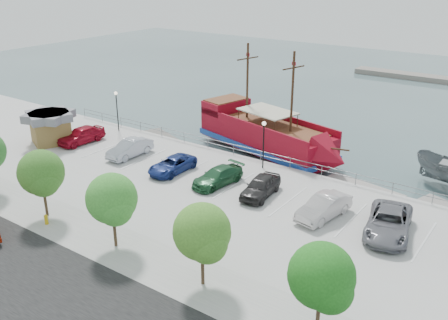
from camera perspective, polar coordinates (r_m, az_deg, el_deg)
The scene contains 22 objects.
ground at distance 39.50m, azimuth -0.49°, elevation -5.24°, with size 160.00×160.00×0.00m, color #374F53.
street at distance 29.45m, azimuth -19.61°, elevation -14.85°, with size 100.00×8.00×0.04m, color black.
sidewalk at distance 32.46m, azimuth -11.00°, elevation -10.14°, with size 100.00×4.00×0.05m, color #979696.
seawall_railing at distance 44.87m, azimuth 5.32°, elevation 0.24°, with size 50.00×0.06×1.00m.
pirate_ship at distance 48.94m, azimuth 5.81°, elevation 2.48°, with size 17.77×8.77×11.00m.
dock_west at distance 54.11m, azimuth -6.81°, elevation 2.49°, with size 6.24×1.78×0.36m, color #67635E.
dock_mid at distance 43.50m, azimuth 15.64°, elevation -3.16°, with size 6.77×1.93×0.39m, color gray.
shed at distance 52.44m, azimuth -19.25°, elevation 3.63°, with size 5.05×5.05×3.13m.
fire_hydrant at distance 36.70m, azimuth -19.66°, elevation -6.38°, with size 0.27×0.27×0.78m.
lamp_post_left at distance 53.94m, azimuth -12.17°, elevation 6.28°, with size 0.36×0.36×4.28m.
lamp_post_mid at distance 42.97m, azimuth 4.56°, elevation 2.71°, with size 0.36×0.36×4.28m.
tree_c at distance 36.53m, azimuth -20.12°, elevation -1.58°, with size 3.30×3.20×5.00m.
tree_d at distance 31.40m, azimuth -12.61°, elevation -4.58°, with size 3.30×3.20×5.00m.
tree_e at distance 27.12m, azimuth -2.38°, elevation -8.51°, with size 3.30×3.20×5.00m.
tree_f at distance 24.15m, azimuth 11.30°, elevation -13.20°, with size 3.30×3.20×5.00m.
parked_car_a at distance 51.64m, azimuth -15.99°, elevation 2.77°, with size 1.98×4.92×1.68m, color maroon.
parked_car_b at distance 47.05m, azimuth -10.71°, elevation 1.32°, with size 1.66×4.75×1.57m, color #A1A7B3.
parked_car_c at distance 43.04m, azimuth -5.94°, elevation -0.56°, with size 2.20×4.76×1.32m, color navy.
parked_car_d at distance 40.45m, azimuth -0.73°, elevation -1.89°, with size 1.96×4.82×1.40m, color #215631.
parked_car_e at distance 38.62m, azimuth 4.21°, elevation -3.02°, with size 1.86×4.61×1.57m, color black.
parked_car_f at distance 36.06m, azimuth 11.33°, elevation -5.29°, with size 1.69×4.86×1.60m, color beige.
parked_car_g at distance 35.04m, azimuth 18.29°, elevation -6.82°, with size 2.76×5.99×1.66m, color slate.
Camera 1 is at (20.52, -28.54, 17.01)m, focal length 40.00 mm.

